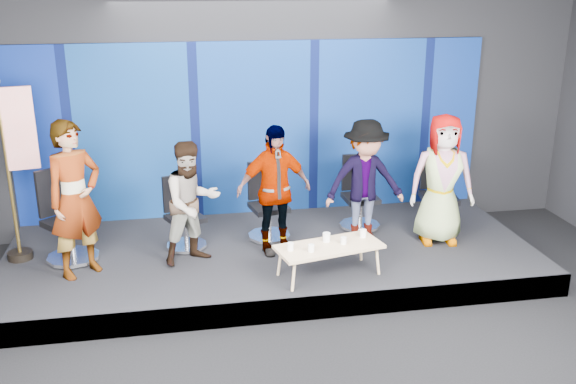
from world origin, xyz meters
name	(u,v)px	position (x,y,z in m)	size (l,w,h in m)	color
ground	(309,372)	(0.00, 0.00, 0.00)	(10.00, 10.00, 0.00)	black
room_walls	(312,136)	(0.00, 0.00, 2.43)	(10.02, 8.02, 3.51)	black
riser	(271,257)	(0.00, 2.50, 0.15)	(7.00, 3.00, 0.30)	black
backdrop	(255,129)	(0.00, 3.95, 1.60)	(7.00, 0.08, 2.60)	navy
chair_a	(68,231)	(-2.61, 2.59, 0.69)	(0.94, 0.94, 1.19)	silver
panelist_a	(75,199)	(-2.40, 2.12, 1.26)	(0.70, 0.46, 1.92)	black
chair_b	(184,224)	(-1.14, 2.73, 0.62)	(0.72, 0.72, 0.97)	silver
panelist_b	(192,203)	(-1.03, 2.24, 1.09)	(0.77, 0.60, 1.58)	black
chair_c	(268,213)	(0.02, 2.87, 0.65)	(0.70, 0.70, 1.06)	silver
panelist_c	(274,190)	(0.03, 2.37, 1.16)	(1.00, 0.42, 1.71)	black
chair_d	(359,204)	(1.38, 3.03, 0.64)	(0.60, 0.60, 1.05)	silver
panelist_d	(365,181)	(1.30, 2.54, 1.15)	(1.10, 0.63, 1.70)	black
chair_e	(437,204)	(2.48, 2.79, 0.66)	(0.71, 0.71, 1.10)	silver
panelist_e	(442,179)	(2.30, 2.32, 1.19)	(0.87, 0.56, 1.77)	black
coffee_table	(329,248)	(0.56, 1.53, 0.66)	(1.36, 0.81, 0.39)	tan
mug_a	(290,247)	(0.08, 1.47, 0.74)	(0.08, 0.08, 0.09)	white
mug_b	(311,248)	(0.31, 1.38, 0.74)	(0.07, 0.07, 0.09)	white
mug_c	(326,237)	(0.56, 1.65, 0.75)	(0.09, 0.09, 0.11)	white
mug_d	(343,240)	(0.75, 1.54, 0.74)	(0.07, 0.07, 0.09)	white
mug_e	(363,233)	(1.04, 1.71, 0.74)	(0.08, 0.08, 0.10)	white
flag_stand	(18,166)	(-3.13, 2.72, 1.54)	(0.54, 0.31, 2.35)	black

